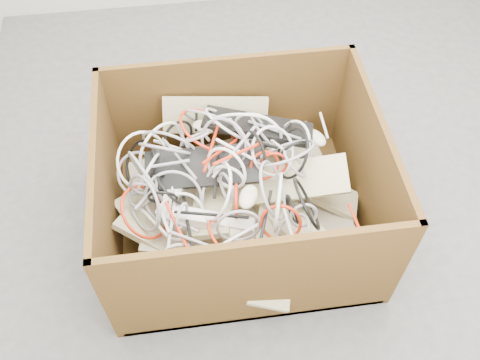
{
  "coord_description": "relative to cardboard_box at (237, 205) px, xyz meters",
  "views": [
    {
      "loc": [
        -0.42,
        -1.46,
        2.01
      ],
      "look_at": [
        -0.25,
        -0.17,
        0.3
      ],
      "focal_mm": 39.86,
      "sensor_mm": 36.0,
      "label": 1
    }
  ],
  "objects": [
    {
      "name": "power_strip_left",
      "position": [
        -0.23,
        -0.01,
        0.2
      ],
      "size": [
        0.19,
        0.26,
        0.12
      ],
      "primitive_type": "cube",
      "rotation": [
        0.14,
        -0.26,
        0.99
      ],
      "color": "white",
      "rests_on": "keyboard_pile"
    },
    {
      "name": "ground",
      "position": [
        0.26,
        0.19,
        -0.15
      ],
      "size": [
        3.0,
        3.0,
        0.0
      ],
      "primitive_type": "plane",
      "color": "#48484A",
      "rests_on": "ground"
    },
    {
      "name": "mice_scatter",
      "position": [
        0.01,
        -0.03,
        0.2
      ],
      "size": [
        0.73,
        0.65,
        0.19
      ],
      "color": "beige",
      "rests_on": "keyboard_pile"
    },
    {
      "name": "cardboard_box",
      "position": [
        0.0,
        0.0,
        0.0
      ],
      "size": [
        1.08,
        0.9,
        0.58
      ],
      "color": "#3D290F",
      "rests_on": "ground"
    },
    {
      "name": "cable_tangle",
      "position": [
        -0.08,
        0.01,
        0.25
      ],
      "size": [
        0.92,
        0.77,
        0.39
      ],
      "color": "silver",
      "rests_on": "keyboard_pile"
    },
    {
      "name": "power_strip_right",
      "position": [
        -0.11,
        -0.18,
        0.18
      ],
      "size": [
        0.31,
        0.13,
        0.1
      ],
      "primitive_type": "cube",
      "rotation": [
        -0.1,
        0.17,
        -0.23
      ],
      "color": "white",
      "rests_on": "keyboard_pile"
    },
    {
      "name": "keyboard_pile",
      "position": [
        0.01,
        0.0,
        0.12
      ],
      "size": [
        1.05,
        0.9,
        0.35
      ],
      "color": "tan",
      "rests_on": "cardboard_box"
    },
    {
      "name": "vga_plug",
      "position": [
        0.34,
        0.0,
        0.18
      ],
      "size": [
        0.06,
        0.06,
        0.03
      ],
      "primitive_type": "cube",
      "rotation": [
        0.09,
        0.14,
        -0.52
      ],
      "color": "#0C45C0",
      "rests_on": "keyboard_pile"
    }
  ]
}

